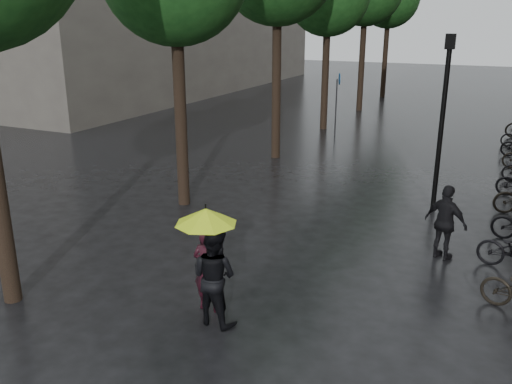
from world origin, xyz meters
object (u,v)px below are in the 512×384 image
Objects in this scene: person_black at (214,276)px; pedestrian_walking at (446,223)px; person_burgundy at (208,270)px; lamp_post at (444,106)px.

person_black is 5.40m from pedestrian_walking.
person_black is at bearing 77.34° from pedestrian_walking.
pedestrian_walking reaches higher than person_burgundy.
person_black reaches higher than person_burgundy.
person_burgundy is 0.94× the size of pedestrian_walking.
lamp_post reaches higher than pedestrian_walking.
pedestrian_walking is 3.89m from lamp_post.
pedestrian_walking is at bearing -132.51° from person_burgundy.
person_burgundy is 5.34m from pedestrian_walking.
person_black is at bearing -108.24° from lamp_post.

